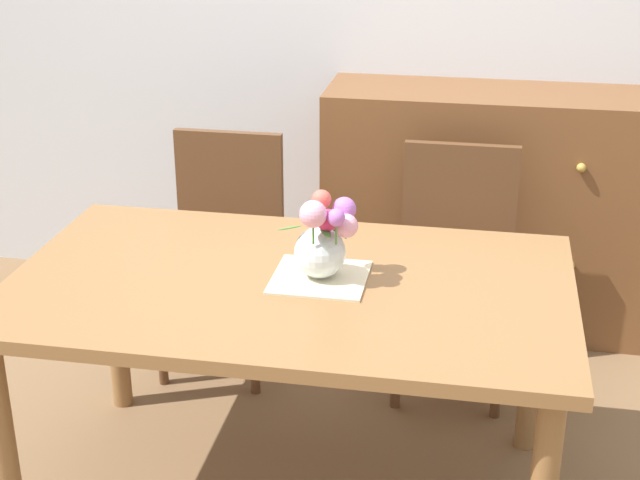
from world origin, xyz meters
name	(u,v)px	position (x,y,z in m)	size (l,w,h in m)	color
dining_table	(290,308)	(0.00, 0.00, 0.66)	(1.60, 0.96, 0.75)	olive
chair_left	(223,235)	(-0.44, 0.82, 0.52)	(0.42, 0.42, 0.90)	brown
chair_right	(456,252)	(0.44, 0.82, 0.52)	(0.42, 0.42, 0.90)	brown
dresser	(495,210)	(0.58, 1.33, 0.50)	(1.40, 0.47, 1.00)	brown
placemat	(320,277)	(0.08, 0.03, 0.75)	(0.27, 0.27, 0.01)	beige
flower_vase	(323,240)	(0.09, 0.02, 0.87)	(0.23, 0.18, 0.25)	silver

